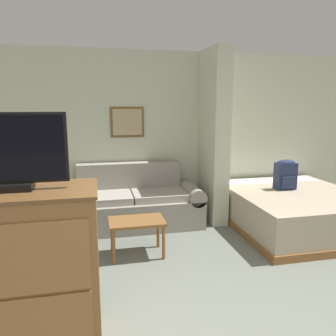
% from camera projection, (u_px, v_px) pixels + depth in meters
% --- Properties ---
extents(wall_back, '(7.38, 0.16, 2.60)m').
position_uv_depth(wall_back, '(142.00, 136.00, 5.20)').
color(wall_back, beige).
rests_on(wall_back, ground_plane).
extents(wall_partition_pillar, '(0.24, 0.78, 2.60)m').
position_uv_depth(wall_partition_pillar, '(214.00, 137.00, 4.99)').
color(wall_partition_pillar, beige).
rests_on(wall_partition_pillar, ground_plane).
extents(couch, '(2.06, 0.84, 0.90)m').
position_uv_depth(couch, '(132.00, 204.00, 4.88)').
color(couch, gray).
rests_on(couch, ground_plane).
extents(coffee_table, '(0.65, 0.42, 0.44)m').
position_uv_depth(coffee_table, '(137.00, 225.00, 3.87)').
color(coffee_table, brown).
rests_on(coffee_table, ground_plane).
extents(side_table, '(0.37, 0.37, 0.53)m').
position_uv_depth(side_table, '(49.00, 203.00, 4.62)').
color(side_table, brown).
rests_on(side_table, ground_plane).
extents(table_lamp, '(0.30, 0.30, 0.43)m').
position_uv_depth(table_lamp, '(48.00, 176.00, 4.55)').
color(table_lamp, tan).
rests_on(table_lamp, side_table).
extents(tv_dresser, '(1.08, 0.57, 1.21)m').
position_uv_depth(tv_dresser, '(22.00, 273.00, 2.30)').
color(tv_dresser, brown).
rests_on(tv_dresser, ground_plane).
extents(tv, '(0.72, 0.16, 0.52)m').
position_uv_depth(tv, '(11.00, 153.00, 2.15)').
color(tv, black).
rests_on(tv, tv_dresser).
extents(bed, '(1.78, 1.99, 0.55)m').
position_uv_depth(bed, '(293.00, 209.00, 4.78)').
color(bed, brown).
rests_on(bed, ground_plane).
extents(backpack, '(0.30, 0.20, 0.44)m').
position_uv_depth(backpack, '(286.00, 174.00, 4.83)').
color(backpack, '#232D4C').
rests_on(backpack, bed).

